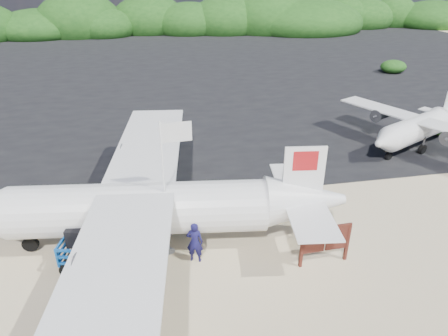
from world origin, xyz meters
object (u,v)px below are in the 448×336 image
(flagpole, at_px, (169,251))
(signboard, at_px, (322,263))
(baggage_cart, at_px, (107,267))
(aircraft_large, at_px, (332,93))
(aircraft_small, at_px, (52,70))
(crew_b, at_px, (160,214))
(crew_a, at_px, (195,242))

(flagpole, xyz_separation_m, signboard, (5.34, -1.66, 0.00))
(baggage_cart, xyz_separation_m, aircraft_large, (16.89, 18.72, 0.00))
(signboard, xyz_separation_m, aircraft_small, (-15.09, 32.54, 0.00))
(baggage_cart, height_order, signboard, signboard)
(flagpole, relative_size, crew_b, 2.73)
(flagpole, height_order, signboard, flagpole)
(crew_b, bearing_deg, signboard, 155.17)
(flagpole, bearing_deg, crew_b, 101.75)
(signboard, relative_size, crew_a, 1.20)
(crew_b, xyz_separation_m, aircraft_small, (-9.53, 29.77, -0.94))
(baggage_cart, relative_size, aircraft_small, 0.38)
(baggage_cart, height_order, crew_b, crew_b)
(flagpole, relative_size, crew_a, 3.16)
(baggage_cart, bearing_deg, crew_b, 53.68)
(baggage_cart, bearing_deg, signboard, 6.09)
(crew_a, xyz_separation_m, aircraft_small, (-10.65, 31.57, -0.81))
(flagpole, xyz_separation_m, aircraft_large, (14.68, 18.25, 0.00))
(aircraft_large, height_order, aircraft_small, aircraft_large)
(crew_a, distance_m, aircraft_small, 33.33)
(aircraft_large, relative_size, aircraft_small, 2.12)
(crew_a, relative_size, crew_b, 0.86)
(crew_a, height_order, aircraft_small, crew_a)
(flagpole, xyz_separation_m, crew_b, (-0.23, 1.11, 0.94))
(baggage_cart, bearing_deg, aircraft_large, 62.99)
(crew_a, bearing_deg, baggage_cart, 13.00)
(signboard, distance_m, aircraft_small, 35.87)
(signboard, xyz_separation_m, crew_a, (-4.44, 0.97, 0.81))
(crew_a, height_order, aircraft_large, aircraft_large)
(aircraft_small, bearing_deg, flagpole, 82.05)
(flagpole, bearing_deg, signboard, -17.24)
(crew_a, relative_size, aircraft_large, 0.10)
(signboard, height_order, aircraft_large, aircraft_large)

